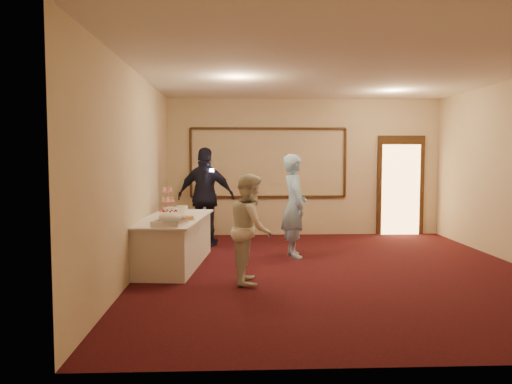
% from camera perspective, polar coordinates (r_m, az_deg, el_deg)
% --- Properties ---
extents(floor, '(7.00, 7.00, 0.00)m').
position_cam_1_polar(floor, '(7.83, 9.07, -8.85)').
color(floor, black).
rests_on(floor, ground).
extents(room_walls, '(6.04, 7.04, 3.02)m').
position_cam_1_polar(room_walls, '(7.64, 9.25, 6.12)').
color(room_walls, beige).
rests_on(room_walls, floor).
extents(wall_molding, '(3.45, 0.04, 1.55)m').
position_cam_1_polar(wall_molding, '(10.97, 1.43, 3.36)').
color(wall_molding, black).
rests_on(wall_molding, room_walls).
extents(doorway, '(1.05, 0.07, 2.20)m').
position_cam_1_polar(doorway, '(11.56, 16.18, 0.66)').
color(doorway, black).
rests_on(doorway, floor).
extents(buffet_table, '(1.19, 2.52, 0.77)m').
position_cam_1_polar(buffet_table, '(8.15, -9.41, -5.56)').
color(buffet_table, silver).
rests_on(buffet_table, floor).
extents(pavlova_tray, '(0.49, 0.62, 0.21)m').
position_cam_1_polar(pavlova_tray, '(7.19, -9.80, -3.07)').
color(pavlova_tray, silver).
rests_on(pavlova_tray, buffet_table).
extents(cupcake_stand, '(0.33, 0.33, 0.48)m').
position_cam_1_polar(cupcake_stand, '(9.00, -10.06, -1.09)').
color(cupcake_stand, '#E25C84').
rests_on(cupcake_stand, buffet_table).
extents(plate_stack_a, '(0.19, 0.19, 0.16)m').
position_cam_1_polar(plate_stack_a, '(8.16, -9.63, -2.28)').
color(plate_stack_a, white).
rests_on(plate_stack_a, buffet_table).
extents(plate_stack_b, '(0.19, 0.19, 0.16)m').
position_cam_1_polar(plate_stack_b, '(8.40, -8.43, -2.08)').
color(plate_stack_b, white).
rests_on(plate_stack_b, buffet_table).
extents(tart, '(0.29, 0.29, 0.06)m').
position_cam_1_polar(tart, '(7.72, -8.03, -3.01)').
color(tart, white).
rests_on(tart, buffet_table).
extents(man, '(0.50, 0.70, 1.78)m').
position_cam_1_polar(man, '(8.65, 4.38, -1.59)').
color(man, '#97C8F9').
rests_on(man, floor).
extents(woman, '(0.58, 0.74, 1.51)m').
position_cam_1_polar(woman, '(6.91, -0.60, -4.17)').
color(woman, white).
rests_on(woman, floor).
extents(guest, '(1.20, 0.70, 1.92)m').
position_cam_1_polar(guest, '(9.74, -5.75, -0.54)').
color(guest, black).
rests_on(guest, floor).
extents(camera_flash, '(0.08, 0.06, 0.05)m').
position_cam_1_polar(camera_flash, '(9.54, -5.08, 2.52)').
color(camera_flash, white).
rests_on(camera_flash, guest).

